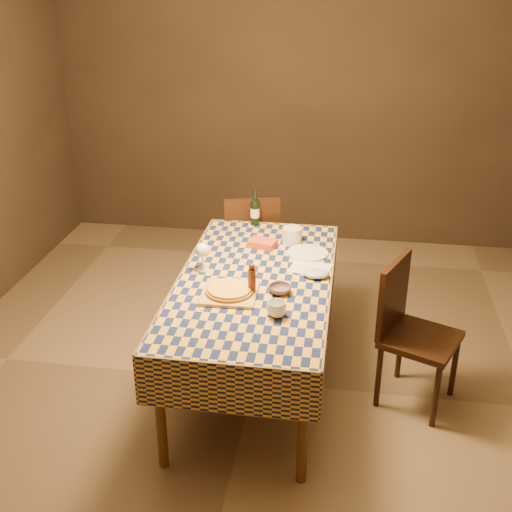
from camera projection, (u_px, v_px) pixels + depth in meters
The scene contains 16 objects.
room at pixel (255, 189), 3.68m from camera, with size 5.00×5.10×2.70m.
dining_table at pixel (255, 290), 3.95m from camera, with size 0.94×1.84×0.77m.
cutting_board at pixel (230, 293), 3.73m from camera, with size 0.32×0.32×0.02m, color tan.
pizza at pixel (229, 290), 3.72m from camera, with size 0.28×0.28×0.03m.
pepper_mill at pixel (252, 280), 3.71m from camera, with size 0.06×0.06×0.20m.
bowl at pixel (280, 290), 3.75m from camera, with size 0.13×0.13×0.04m, color #5B434C.
wine_glass at pixel (202, 251), 3.98m from camera, with size 0.09×0.09×0.18m.
wine_bottle at pixel (255, 212), 4.67m from camera, with size 0.08×0.08×0.26m.
deli_tub at pixel (292, 235), 4.39m from camera, with size 0.13×0.13×0.11m, color silver.
takeout_container at pixel (262, 243), 4.35m from camera, with size 0.18×0.12×0.04m, color #CB421A.
white_plate at pixel (308, 253), 4.24m from camera, with size 0.27×0.27×0.02m, color white.
tumbler at pixel (277, 309), 3.50m from camera, with size 0.11×0.11×0.09m, color white.
flour_patch at pixel (310, 268), 4.05m from camera, with size 0.25×0.19×0.00m, color white.
flour_bag at pixel (316, 273), 3.93m from camera, with size 0.16×0.12×0.05m, color #A0B2CD.
chair_far at pixel (251, 243), 5.02m from camera, with size 0.51×0.52×0.93m.
chair_right at pixel (409, 325), 3.90m from camera, with size 0.56×0.56×0.93m.
Camera 1 is at (0.54, -3.45, 2.56)m, focal length 45.00 mm.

